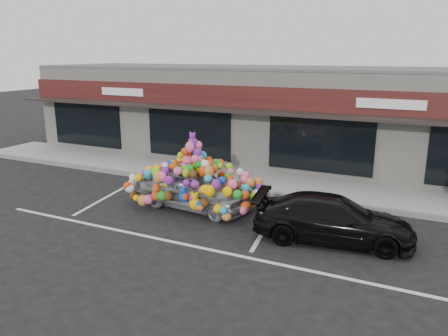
% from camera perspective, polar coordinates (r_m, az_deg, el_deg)
% --- Properties ---
extents(ground, '(90.00, 90.00, 0.00)m').
position_cam_1_polar(ground, '(14.26, -5.08, -5.46)').
color(ground, black).
rests_on(ground, ground).
extents(shop_building, '(24.00, 7.20, 4.31)m').
position_cam_1_polar(shop_building, '(21.26, 6.49, 7.22)').
color(shop_building, beige).
rests_on(shop_building, ground).
extents(sidewalk, '(26.00, 3.00, 0.15)m').
position_cam_1_polar(sidewalk, '(17.62, 1.53, -1.19)').
color(sidewalk, '#979792').
rests_on(sidewalk, ground).
extents(kerb, '(26.00, 0.18, 0.16)m').
position_cam_1_polar(kerb, '(16.32, -0.63, -2.50)').
color(kerb, slate).
rests_on(kerb, ground).
extents(parking_stripe_left, '(0.73, 4.37, 0.01)m').
position_cam_1_polar(parking_stripe_left, '(16.20, -14.53, -3.39)').
color(parking_stripe_left, silver).
rests_on(parking_stripe_left, ground).
extents(parking_stripe_mid, '(0.73, 4.37, 0.01)m').
position_cam_1_polar(parking_stripe_mid, '(13.32, 5.89, -6.97)').
color(parking_stripe_mid, silver).
rests_on(parking_stripe_mid, ground).
extents(lane_line, '(14.00, 0.12, 0.01)m').
position_cam_1_polar(lane_line, '(11.50, -2.25, -10.52)').
color(lane_line, silver).
rests_on(lane_line, ground).
extents(toy_car, '(2.86, 4.36, 2.44)m').
position_cam_1_polar(toy_car, '(14.16, -3.90, -2.05)').
color(toy_car, '#A6ACB0').
rests_on(toy_car, ground).
extents(black_sedan, '(2.31, 4.44, 1.23)m').
position_cam_1_polar(black_sedan, '(12.12, 14.03, -6.49)').
color(black_sedan, black).
rests_on(black_sedan, ground).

